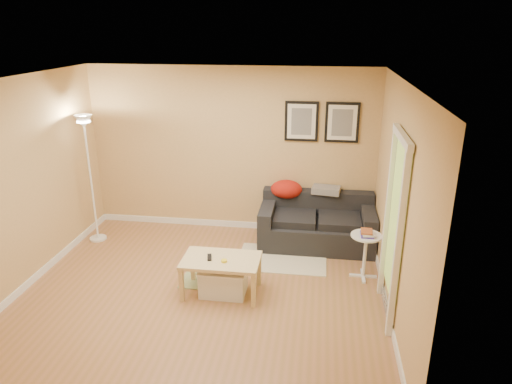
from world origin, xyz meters
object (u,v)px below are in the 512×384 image
(side_table, at_px, (365,256))
(coffee_table, at_px, (222,276))
(storage_bin, at_px, (223,280))
(sofa, at_px, (317,222))
(book_stack, at_px, (367,233))
(floor_lamp, at_px, (91,183))

(side_table, bearing_deg, coffee_table, -160.29)
(storage_bin, relative_size, side_table, 0.93)
(storage_bin, bearing_deg, coffee_table, 173.21)
(sofa, relative_size, book_stack, 7.90)
(sofa, xyz_separation_m, coffee_table, (-1.14, -1.54, -0.14))
(storage_bin, xyz_separation_m, floor_lamp, (-2.26, 1.24, 0.75))
(coffee_table, distance_m, book_stack, 1.93)
(sofa, distance_m, floor_lamp, 3.44)
(sofa, bearing_deg, storage_bin, -125.92)
(sofa, xyz_separation_m, floor_lamp, (-3.38, -0.30, 0.55))
(coffee_table, xyz_separation_m, storage_bin, (0.02, -0.00, -0.06))
(sofa, relative_size, side_table, 2.76)
(coffee_table, xyz_separation_m, book_stack, (1.78, 0.62, 0.41))
(side_table, distance_m, book_stack, 0.34)
(side_table, bearing_deg, sofa, 125.40)
(sofa, distance_m, side_table, 1.11)
(storage_bin, bearing_deg, floor_lamp, 151.20)
(side_table, relative_size, book_stack, 2.86)
(coffee_table, distance_m, storage_bin, 0.06)
(sofa, relative_size, coffee_table, 1.80)
(coffee_table, xyz_separation_m, floor_lamp, (-2.24, 1.24, 0.69))
(storage_bin, height_order, book_stack, book_stack)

